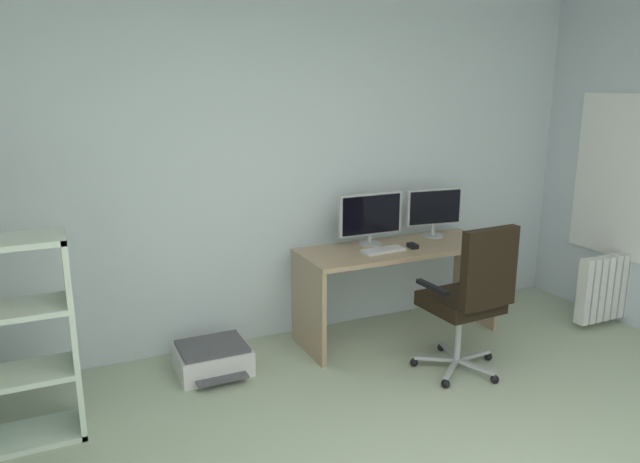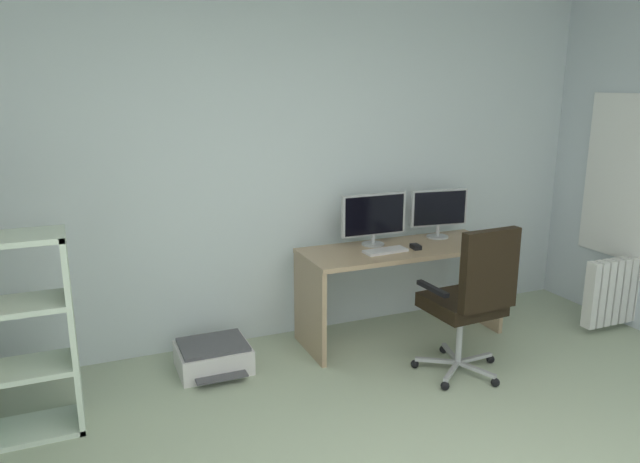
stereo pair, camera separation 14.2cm
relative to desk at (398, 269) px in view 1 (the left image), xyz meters
The scene contains 11 objects.
wall_back 1.27m from the desk, 151.94° to the left, with size 5.51×0.10×2.73m, color silver.
window_pane 2.08m from the desk, 16.88° to the right, with size 0.01×1.12×1.27m, color white.
window_frame 2.07m from the desk, 16.94° to the right, with size 0.02×1.20×1.35m, color white.
desk is the anchor object (origin of this frame).
monitor_main 0.48m from the desk, 140.62° to the left, with size 0.54×0.18×0.41m.
monitor_secondary 0.62m from the desk, 19.21° to the left, with size 0.49×0.18×0.40m.
keyboard 0.28m from the desk, 159.07° to the right, with size 0.34×0.13×0.02m, color silver.
computer_mouse 0.23m from the desk, 49.65° to the right, with size 0.06×0.10×0.03m, color black.
office_chair 0.80m from the desk, 84.65° to the right, with size 0.61×0.63×1.09m.
printer 1.59m from the desk, behind, with size 0.50×0.50×0.20m.
radiator 1.89m from the desk, 17.73° to the right, with size 0.79×0.10×0.55m.
Camera 1 is at (-1.59, -1.50, 2.00)m, focal length 33.51 mm.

